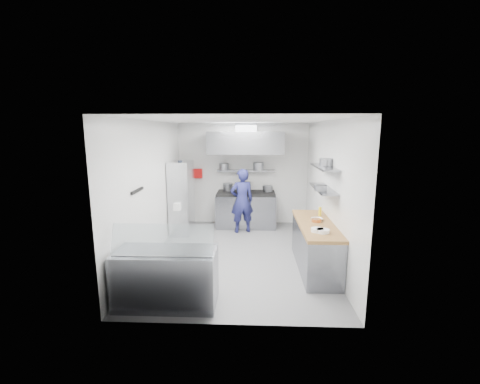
{
  "coord_description": "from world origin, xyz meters",
  "views": [
    {
      "loc": [
        0.29,
        -6.44,
        2.6
      ],
      "look_at": [
        0.0,
        0.6,
        1.25
      ],
      "focal_mm": 24.0,
      "sensor_mm": 36.0,
      "label": 1
    }
  ],
  "objects_px": {
    "chef": "(242,201)",
    "display_case": "(167,278)",
    "wire_rack": "(182,197)",
    "gas_range": "(246,210)"
  },
  "relations": [
    {
      "from": "wire_rack",
      "to": "display_case",
      "type": "distance_m",
      "value": 3.57
    },
    {
      "from": "wire_rack",
      "to": "display_case",
      "type": "xyz_separation_m",
      "value": [
        0.53,
        -3.5,
        -0.5
      ]
    },
    {
      "from": "wire_rack",
      "to": "gas_range",
      "type": "bearing_deg",
      "value": 20.3
    },
    {
      "from": "chef",
      "to": "wire_rack",
      "type": "relative_size",
      "value": 0.9
    },
    {
      "from": "chef",
      "to": "display_case",
      "type": "bearing_deg",
      "value": 57.27
    },
    {
      "from": "chef",
      "to": "display_case",
      "type": "distance_m",
      "value": 3.74
    },
    {
      "from": "chef",
      "to": "gas_range",
      "type": "bearing_deg",
      "value": -117.07
    },
    {
      "from": "gas_range",
      "to": "wire_rack",
      "type": "relative_size",
      "value": 0.86
    },
    {
      "from": "wire_rack",
      "to": "chef",
      "type": "bearing_deg",
      "value": 3.19
    },
    {
      "from": "chef",
      "to": "display_case",
      "type": "relative_size",
      "value": 1.11
    }
  ]
}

